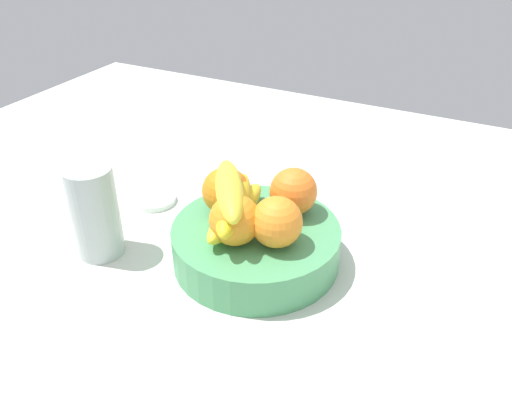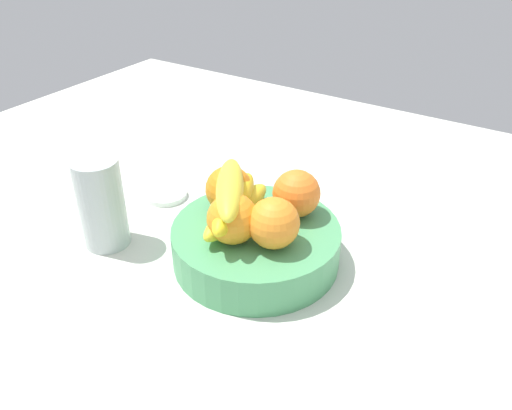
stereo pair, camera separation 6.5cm
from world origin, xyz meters
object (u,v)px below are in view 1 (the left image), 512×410
at_px(orange_center, 225,192).
at_px(jar_lid, 154,200).
at_px(thermos_tumbler, 95,212).
at_px(orange_back_left, 235,220).
at_px(orange_front_left, 277,222).
at_px(fruit_bowl, 256,244).
at_px(orange_front_right, 293,191).
at_px(banana_bunch, 233,202).

distance_m(orange_center, jar_lid, 0.21).
relative_size(orange_center, thermos_tumbler, 0.49).
distance_m(thermos_tumbler, jar_lid, 0.17).
bearing_deg(jar_lid, orange_back_left, 154.12).
xyz_separation_m(orange_front_left, thermos_tumbler, (0.27, 0.07, -0.02)).
height_order(orange_front_left, jar_lid, orange_front_left).
relative_size(orange_back_left, jar_lid, 0.95).
bearing_deg(orange_center, fruit_bowl, 163.95).
distance_m(orange_front_right, orange_center, 0.10).
bearing_deg(orange_back_left, orange_center, -50.43).
bearing_deg(orange_front_left, fruit_bowl, -27.09).
bearing_deg(fruit_bowl, orange_back_left, 76.12).
bearing_deg(jar_lid, banana_bunch, 159.47).
xyz_separation_m(banana_bunch, thermos_tumbler, (0.20, 0.08, -0.03)).
xyz_separation_m(fruit_bowl, banana_bunch, (0.03, 0.01, 0.07)).
relative_size(orange_front_right, thermos_tumbler, 0.49).
distance_m(orange_front_left, jar_lid, 0.31).
xyz_separation_m(fruit_bowl, jar_lid, (0.24, -0.07, -0.03)).
height_order(orange_front_right, banana_bunch, banana_bunch).
bearing_deg(fruit_bowl, thermos_tumbler, 21.69).
distance_m(orange_front_left, orange_center, 0.11).
relative_size(orange_front_left, orange_center, 1.00).
distance_m(orange_center, thermos_tumbler, 0.20).
xyz_separation_m(orange_center, orange_back_left, (-0.05, 0.06, 0.00)).
relative_size(orange_front_left, thermos_tumbler, 0.49).
height_order(orange_center, banana_bunch, banana_bunch).
distance_m(orange_front_left, orange_front_right, 0.09).
height_order(fruit_bowl, jar_lid, fruit_bowl).
relative_size(fruit_bowl, orange_front_right, 3.47).
bearing_deg(orange_front_left, orange_back_left, 21.82).
xyz_separation_m(orange_front_right, banana_bunch, (0.06, 0.08, 0.01)).
xyz_separation_m(orange_center, banana_bunch, (-0.03, 0.03, 0.01)).
height_order(banana_bunch, thermos_tumbler, thermos_tumbler).
bearing_deg(orange_back_left, orange_front_right, -111.01).
distance_m(orange_back_left, thermos_tumbler, 0.22).
relative_size(fruit_bowl, orange_front_left, 3.47).
height_order(orange_front_left, orange_back_left, same).
xyz_separation_m(thermos_tumbler, jar_lid, (0.02, -0.16, -0.07)).
xyz_separation_m(orange_front_left, orange_back_left, (0.05, 0.02, 0.00)).
bearing_deg(banana_bunch, fruit_bowl, -161.99).
bearing_deg(orange_front_right, thermos_tumbler, 31.04).
relative_size(orange_front_right, orange_center, 1.00).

